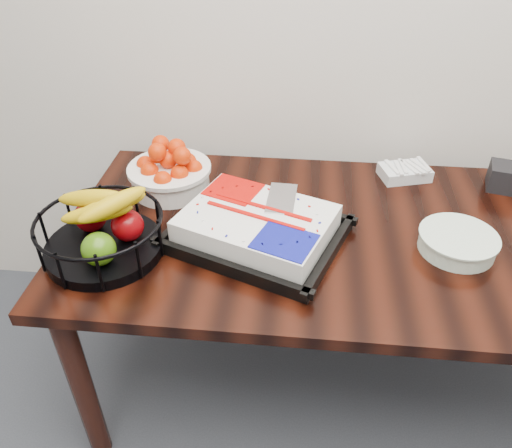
# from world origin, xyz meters

# --- Properties ---
(table) EXTENTS (1.80, 0.90, 0.75)m
(table) POSITION_xyz_m (0.00, 2.00, 0.66)
(table) COLOR black
(table) RESTS_ON ground
(cake_tray) EXTENTS (0.59, 0.53, 0.10)m
(cake_tray) POSITION_xyz_m (-0.29, 1.93, 0.80)
(cake_tray) COLOR black
(cake_tray) RESTS_ON table
(tangerine_bowl) EXTENTS (0.29, 0.29, 0.18)m
(tangerine_bowl) POSITION_xyz_m (-0.63, 2.19, 0.83)
(tangerine_bowl) COLOR white
(tangerine_bowl) RESTS_ON table
(fruit_basket) EXTENTS (0.36, 0.36, 0.19)m
(fruit_basket) POSITION_xyz_m (-0.74, 1.82, 0.83)
(fruit_basket) COLOR black
(fruit_basket) RESTS_ON table
(plate_stack) EXTENTS (0.23, 0.23, 0.06)m
(plate_stack) POSITION_xyz_m (0.30, 1.94, 0.78)
(plate_stack) COLOR white
(plate_stack) RESTS_ON table
(fork_bag) EXTENTS (0.20, 0.16, 0.05)m
(fork_bag) POSITION_xyz_m (0.21, 2.35, 0.77)
(fork_bag) COLOR silver
(fork_bag) RESTS_ON table
(napkin_box) EXTENTS (0.14, 0.13, 0.09)m
(napkin_box) POSITION_xyz_m (0.55, 2.31, 0.79)
(napkin_box) COLOR black
(napkin_box) RESTS_ON table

